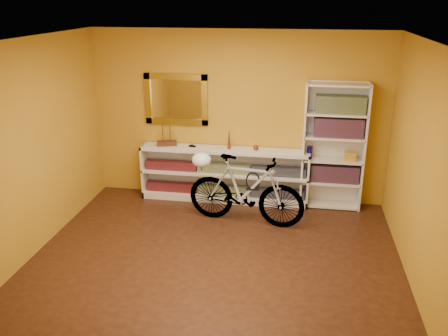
% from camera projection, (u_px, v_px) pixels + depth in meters
% --- Properties ---
extents(floor, '(4.50, 4.00, 0.01)m').
position_uv_depth(floor, '(215.00, 261.00, 5.71)').
color(floor, black).
rests_on(floor, ground).
extents(ceiling, '(4.50, 4.00, 0.01)m').
position_uv_depth(ceiling, '(213.00, 41.00, 4.81)').
color(ceiling, silver).
rests_on(ceiling, ground).
extents(back_wall, '(4.50, 0.01, 2.60)m').
position_uv_depth(back_wall, '(238.00, 117.00, 7.12)').
color(back_wall, '#B47F1B').
rests_on(back_wall, ground).
extents(left_wall, '(0.01, 4.00, 2.60)m').
position_uv_depth(left_wall, '(29.00, 150.00, 5.60)').
color(left_wall, '#B47F1B').
rests_on(left_wall, ground).
extents(right_wall, '(0.01, 4.00, 2.60)m').
position_uv_depth(right_wall, '(424.00, 172.00, 4.92)').
color(right_wall, '#B47F1B').
rests_on(right_wall, ground).
extents(gilt_mirror, '(0.98, 0.06, 0.78)m').
position_uv_depth(gilt_mirror, '(176.00, 99.00, 7.14)').
color(gilt_mirror, olive).
rests_on(gilt_mirror, back_wall).
extents(wall_socket, '(0.09, 0.02, 0.09)m').
position_uv_depth(wall_socket, '(294.00, 185.00, 7.32)').
color(wall_socket, silver).
rests_on(wall_socket, back_wall).
extents(console_unit, '(2.60, 0.35, 0.85)m').
position_uv_depth(console_unit, '(224.00, 174.00, 7.27)').
color(console_unit, silver).
rests_on(console_unit, floor).
extents(cd_row_lower, '(2.50, 0.13, 0.14)m').
position_uv_depth(cd_row_lower, '(224.00, 190.00, 7.34)').
color(cd_row_lower, black).
rests_on(cd_row_lower, console_unit).
extents(cd_row_upper, '(2.50, 0.13, 0.14)m').
position_uv_depth(cd_row_upper, '(224.00, 168.00, 7.21)').
color(cd_row_upper, navy).
rests_on(cd_row_upper, console_unit).
extents(model_ship, '(0.32, 0.20, 0.36)m').
position_uv_depth(model_ship, '(167.00, 134.00, 7.20)').
color(model_ship, '#3C1D10').
rests_on(model_ship, console_unit).
extents(toy_car, '(0.00, 0.00, 0.00)m').
position_uv_depth(toy_car, '(192.00, 147.00, 7.20)').
color(toy_car, black).
rests_on(toy_car, console_unit).
extents(bronze_ornament, '(0.05, 0.05, 0.32)m').
position_uv_depth(bronze_ornament, '(229.00, 139.00, 7.06)').
color(bronze_ornament, brown).
rests_on(bronze_ornament, console_unit).
extents(decorative_orb, '(0.08, 0.08, 0.08)m').
position_uv_depth(decorative_orb, '(256.00, 148.00, 7.04)').
color(decorative_orb, brown).
rests_on(decorative_orb, console_unit).
extents(bookcase, '(0.90, 0.30, 1.90)m').
position_uv_depth(bookcase, '(333.00, 147.00, 6.87)').
color(bookcase, silver).
rests_on(bookcase, floor).
extents(book_row_a, '(0.70, 0.22, 0.26)m').
position_uv_depth(book_row_a, '(334.00, 173.00, 7.00)').
color(book_row_a, maroon).
rests_on(book_row_a, bookcase).
extents(book_row_b, '(0.70, 0.22, 0.28)m').
position_uv_depth(book_row_b, '(339.00, 127.00, 6.75)').
color(book_row_b, maroon).
rests_on(book_row_b, bookcase).
extents(book_row_c, '(0.70, 0.22, 0.25)m').
position_uv_depth(book_row_c, '(341.00, 104.00, 6.64)').
color(book_row_c, navy).
rests_on(book_row_c, bookcase).
extents(travel_mug, '(0.08, 0.08, 0.18)m').
position_uv_depth(travel_mug, '(310.00, 152.00, 6.93)').
color(travel_mug, navy).
rests_on(travel_mug, bookcase).
extents(red_tin, '(0.19, 0.19, 0.19)m').
position_uv_depth(red_tin, '(322.00, 105.00, 6.71)').
color(red_tin, maroon).
rests_on(red_tin, bookcase).
extents(yellow_bag, '(0.18, 0.13, 0.13)m').
position_uv_depth(yellow_bag, '(350.00, 156.00, 6.83)').
color(yellow_bag, '#BE8C21').
rests_on(yellow_bag, bookcase).
extents(bicycle, '(0.67, 1.74, 1.00)m').
position_uv_depth(bicycle, '(246.00, 190.00, 6.50)').
color(bicycle, silver).
rests_on(bicycle, floor).
extents(helmet, '(0.27, 0.26, 0.21)m').
position_uv_depth(helmet, '(201.00, 160.00, 6.55)').
color(helmet, white).
rests_on(helmet, bicycle).
extents(u_lock, '(0.20, 0.02, 0.20)m').
position_uv_depth(u_lock, '(253.00, 181.00, 6.42)').
color(u_lock, black).
rests_on(u_lock, bicycle).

